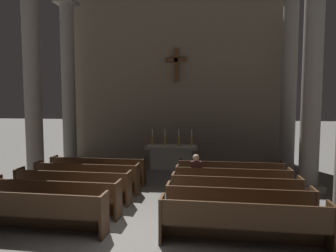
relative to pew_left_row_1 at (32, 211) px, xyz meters
name	(u,v)px	position (x,y,z in m)	size (l,w,h in m)	color
ground_plane	(133,238)	(2.28, 0.04, -0.48)	(80.00, 80.00, 0.00)	#66635E
pew_left_row_1	(32,211)	(0.00, 0.00, 0.00)	(3.37, 0.50, 0.95)	#422B19
pew_left_row_2	(55,197)	(0.00, 0.99, 0.00)	(3.37, 0.50, 0.95)	#422B19
pew_left_row_3	(73,186)	(0.00, 1.98, 0.00)	(3.37, 0.50, 0.95)	#422B19
pew_left_row_4	(87,177)	(0.00, 2.97, 0.00)	(3.37, 0.50, 0.95)	#422B19
pew_left_row_5	(98,170)	(0.00, 3.96, 0.00)	(3.37, 0.50, 0.95)	#422B19
pew_right_row_1	(243,223)	(4.56, 0.00, 0.00)	(3.37, 0.50, 0.95)	#422B19
pew_right_row_2	(239,206)	(4.56, 0.99, 0.00)	(3.37, 0.50, 0.95)	#422B19
pew_right_row_3	(235,193)	(4.56, 1.98, 0.00)	(3.37, 0.50, 0.95)	#422B19
pew_right_row_4	(232,183)	(4.56, 2.97, 0.00)	(3.37, 0.50, 0.95)	#422B19
pew_right_row_5	(230,175)	(4.56, 3.96, 0.00)	(3.37, 0.50, 0.95)	#422B19
column_left_second	(33,82)	(-2.55, 4.24, 3.13)	(0.91, 0.91, 7.40)	gray
column_right_second	(312,79)	(7.11, 4.24, 3.13)	(0.91, 0.91, 7.40)	gray
column_left_third	(68,86)	(-2.55, 7.04, 3.13)	(0.91, 0.91, 7.40)	gray
column_right_third	(289,84)	(7.11, 7.04, 3.13)	(0.91, 0.91, 7.40)	gray
altar	(172,156)	(2.28, 6.63, 0.06)	(2.20, 0.90, 1.01)	#A8A399
candlestick_outer_left	(152,140)	(1.43, 6.63, 0.76)	(0.16, 0.16, 0.70)	#B79338
candlestick_inner_left	(165,140)	(1.98, 6.63, 0.76)	(0.16, 0.16, 0.70)	#B79338
candlestick_inner_right	(179,140)	(2.58, 6.63, 0.76)	(0.16, 0.16, 0.70)	#B79338
candlestick_outer_right	(192,141)	(3.13, 6.63, 0.76)	(0.16, 0.16, 0.70)	#B79338
apse_with_cross	(177,75)	(2.28, 8.44, 3.71)	(10.63, 0.44, 8.37)	gray
lone_worshipper	(196,174)	(3.48, 3.01, 0.22)	(0.32, 0.43, 1.32)	#26262B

